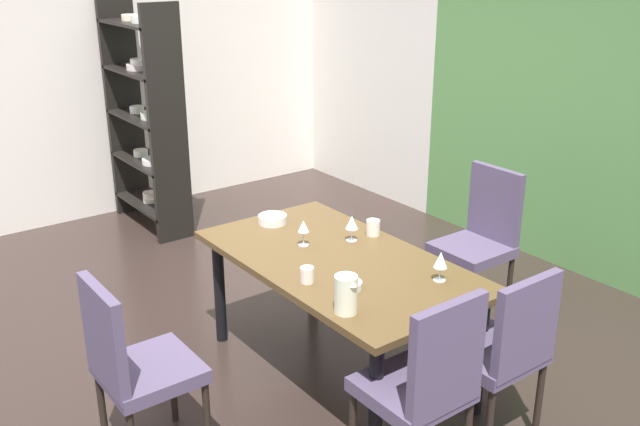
{
  "coord_description": "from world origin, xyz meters",
  "views": [
    {
      "loc": [
        3.55,
        -2.06,
        2.38
      ],
      "look_at": [
        0.28,
        0.38,
        0.85
      ],
      "focal_mm": 40.0,
      "sensor_mm": 36.0,
      "label": 1
    }
  ],
  "objects": [
    {
      "name": "back_panel_interior",
      "position": [
        -1.89,
        2.59,
        1.31
      ],
      "size": [
        1.92,
        0.1,
        2.62
      ],
      "primitive_type": "cube",
      "color": "silver",
      "rests_on": "ground_plane"
    },
    {
      "name": "garden_window_panel",
      "position": [
        0.96,
        2.59,
        1.31
      ],
      "size": [
        3.79,
        0.1,
        2.62
      ],
      "primitive_type": "cube",
      "color": "#558D4A",
      "rests_on": "ground_plane"
    },
    {
      "name": "wine_glass_corner",
      "position": [
        1.23,
        0.45,
        0.86
      ],
      "size": [
        0.07,
        0.07,
        0.16
      ],
      "color": "silver",
      "rests_on": "dining_table"
    },
    {
      "name": "cup_north",
      "position": [
        0.83,
        -0.11,
        0.79
      ],
      "size": [
        0.07,
        0.07,
        0.08
      ],
      "primitive_type": "cylinder",
      "color": "silver",
      "rests_on": "dining_table"
    },
    {
      "name": "serving_bowl_near_window",
      "position": [
        0.02,
        0.2,
        0.77
      ],
      "size": [
        0.18,
        0.18,
        0.05
      ],
      "primitive_type": "cylinder",
      "color": "silver",
      "rests_on": "dining_table"
    },
    {
      "name": "serving_bowl_near_shelf",
      "position": [
        1.02,
        0.01,
        0.76
      ],
      "size": [
        0.14,
        0.14,
        0.04
      ],
      "primitive_type": "cylinder",
      "color": "silver",
      "rests_on": "dining_table"
    },
    {
      "name": "chair_right_far",
      "position": [
        1.65,
        0.47,
        0.55
      ],
      "size": [
        0.44,
        0.44,
        0.95
      ],
      "rotation": [
        0.0,
        0.0,
        1.57
      ],
      "color": "#50445F",
      "rests_on": "ground_plane"
    },
    {
      "name": "ground_plane",
      "position": [
        0.0,
        0.0,
        -0.01
      ],
      "size": [
        5.71,
        5.28,
        0.02
      ],
      "primitive_type": "cube",
      "color": "#2D221E"
    },
    {
      "name": "pitcher_front",
      "position": [
        1.2,
        -0.16,
        0.84
      ],
      "size": [
        0.13,
        0.11,
        0.19
      ],
      "color": "#E3EAC5",
      "rests_on": "dining_table"
    },
    {
      "name": "wine_glass_west",
      "position": [
        0.53,
        0.42,
        0.86
      ],
      "size": [
        0.08,
        0.08,
        0.16
      ],
      "color": "silver",
      "rests_on": "dining_table"
    },
    {
      "name": "chair_right_near",
      "position": [
        1.66,
        -0.06,
        0.56
      ],
      "size": [
        0.44,
        0.44,
        1.0
      ],
      "rotation": [
        0.0,
        0.0,
        1.57
      ],
      "color": "#50445F",
      "rests_on": "ground_plane"
    },
    {
      "name": "chair_head_far",
      "position": [
        0.65,
        1.45,
        0.57
      ],
      "size": [
        0.44,
        0.45,
        1.01
      ],
      "rotation": [
        0.0,
        0.0,
        3.14
      ],
      "color": "#50445F",
      "rests_on": "ground_plane"
    },
    {
      "name": "display_shelf",
      "position": [
        -2.22,
        0.35,
        1.0
      ],
      "size": [
        0.96,
        0.33,
        1.98
      ],
      "color": "black",
      "rests_on": "ground_plane"
    },
    {
      "name": "cup_south",
      "position": [
        0.54,
        0.58,
        0.79
      ],
      "size": [
        0.08,
        0.08,
        0.1
      ],
      "primitive_type": "cylinder",
      "color": "silver",
      "rests_on": "dining_table"
    },
    {
      "name": "wine_glass_rear",
      "position": [
        0.42,
        0.15,
        0.86
      ],
      "size": [
        0.07,
        0.07,
        0.16
      ],
      "color": "silver",
      "rests_on": "dining_table"
    },
    {
      "name": "chair_head_near",
      "position": [
        0.72,
        -1.04,
        0.56
      ],
      "size": [
        0.44,
        0.44,
        0.98
      ],
      "color": "#50445F",
      "rests_on": "ground_plane"
    },
    {
      "name": "dining_table",
      "position": [
        0.69,
        0.2,
        0.66
      ],
      "size": [
        1.7,
        0.93,
        0.74
      ],
      "color": "brown",
      "rests_on": "ground_plane"
    },
    {
      "name": "left_interior_panel",
      "position": [
        -2.8,
        0.0,
        1.31
      ],
      "size": [
        0.1,
        5.28,
        2.62
      ],
      "primitive_type": "cube",
      "color": "silver",
      "rests_on": "ground_plane"
    }
  ]
}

